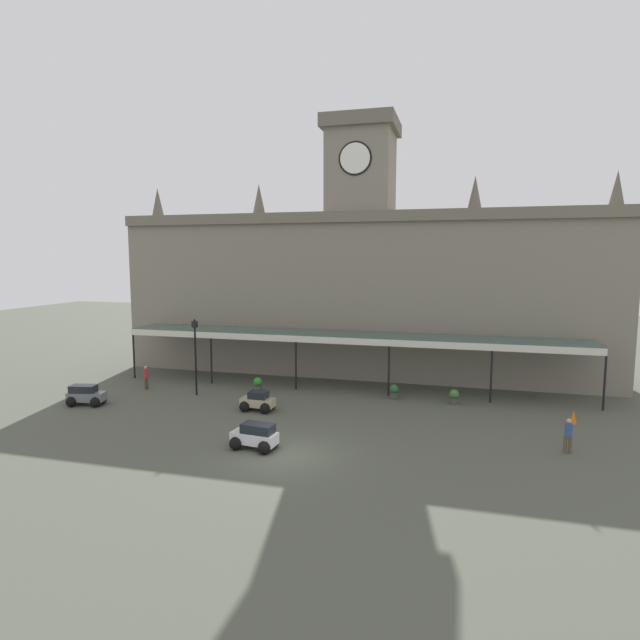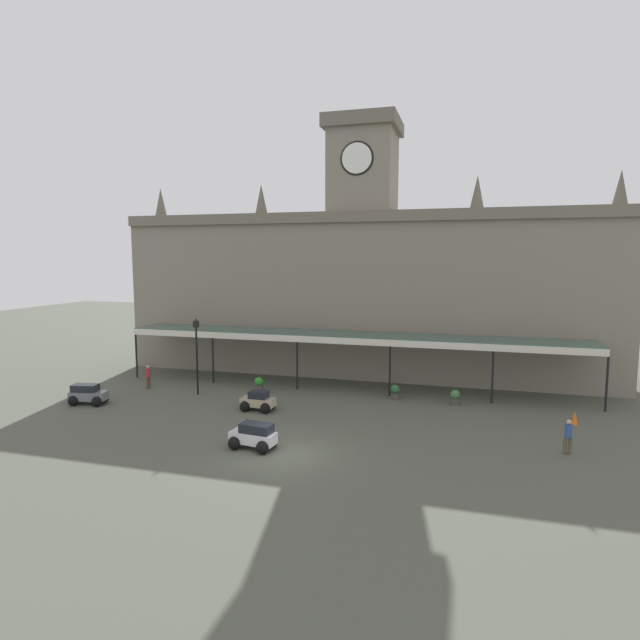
{
  "view_description": "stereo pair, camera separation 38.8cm",
  "coord_description": "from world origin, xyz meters",
  "views": [
    {
      "loc": [
        7.77,
        -22.29,
        9.24
      ],
      "look_at": [
        0.0,
        6.31,
        5.66
      ],
      "focal_mm": 29.27,
      "sensor_mm": 36.0,
      "label": 1
    },
    {
      "loc": [
        8.15,
        -22.19,
        9.24
      ],
      "look_at": [
        0.0,
        6.31,
        5.66
      ],
      "focal_mm": 29.27,
      "sensor_mm": 36.0,
      "label": 2
    }
  ],
  "objects": [
    {
      "name": "ground_plane",
      "position": [
        0.0,
        0.0,
        0.0
      ],
      "size": [
        140.0,
        140.0,
        0.0
      ],
      "primitive_type": "plane",
      "color": "#4D5043"
    },
    {
      "name": "planter_forecourt_centre",
      "position": [
        3.72,
        11.15,
        0.49
      ],
      "size": [
        0.6,
        0.6,
        0.96
      ],
      "color": "#47423D",
      "rests_on": "ground"
    },
    {
      "name": "traffic_cone",
      "position": [
        14.03,
        8.66,
        0.37
      ],
      "size": [
        0.4,
        0.4,
        0.75
      ],
      "primitive_type": "cone",
      "color": "orange",
      "rests_on": "ground"
    },
    {
      "name": "entrance_canopy",
      "position": [
        0.0,
        13.13,
        3.74
      ],
      "size": [
        32.72,
        3.26,
        3.89
      ],
      "color": "#38564C",
      "rests_on": "ground"
    },
    {
      "name": "pedestrian_beside_cars",
      "position": [
        12.87,
        3.77,
        0.91
      ],
      "size": [
        0.39,
        0.34,
        1.67
      ],
      "color": "brown",
      "rests_on": "ground"
    },
    {
      "name": "victorian_lamppost",
      "position": [
        -9.28,
        8.65,
        3.19
      ],
      "size": [
        0.3,
        0.3,
        5.15
      ],
      "color": "black",
      "rests_on": "ground"
    },
    {
      "name": "planter_by_canopy",
      "position": [
        7.54,
        10.84,
        0.49
      ],
      "size": [
        0.6,
        0.6,
        0.96
      ],
      "color": "#47423D",
      "rests_on": "ground"
    },
    {
      "name": "car_beige_sedan",
      "position": [
        -3.9,
        6.32,
        0.5
      ],
      "size": [
        2.08,
        1.56,
        1.19
      ],
      "color": "tan",
      "rests_on": "ground"
    },
    {
      "name": "car_white_estate",
      "position": [
        -1.64,
        0.37,
        0.56
      ],
      "size": [
        2.34,
        1.71,
        1.27
      ],
      "color": "silver",
      "rests_on": "ground"
    },
    {
      "name": "pedestrian_crossing_forecourt",
      "position": [
        -13.44,
        9.11,
        0.91
      ],
      "size": [
        0.34,
        0.38,
        1.67
      ],
      "color": "brown",
      "rests_on": "ground"
    },
    {
      "name": "car_grey_estate",
      "position": [
        -14.78,
        4.63,
        0.56
      ],
      "size": [
        2.38,
        1.82,
        1.27
      ],
      "color": "slate",
      "rests_on": "ground"
    },
    {
      "name": "planter_near_kerb",
      "position": [
        -5.66,
        10.65,
        0.49
      ],
      "size": [
        0.6,
        0.6,
        0.96
      ],
      "color": "#47423D",
      "rests_on": "ground"
    },
    {
      "name": "station_building",
      "position": [
        0.0,
        18.49,
        6.9
      ],
      "size": [
        37.84,
        6.29,
        19.73
      ],
      "color": "gray",
      "rests_on": "ground"
    }
  ]
}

